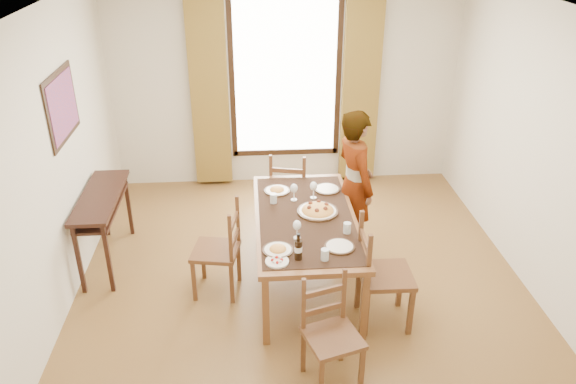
{
  "coord_description": "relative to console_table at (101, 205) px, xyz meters",
  "views": [
    {
      "loc": [
        -0.48,
        -4.61,
        3.44
      ],
      "look_at": [
        -0.14,
        0.13,
        1.0
      ],
      "focal_mm": 35.0,
      "sensor_mm": 36.0,
      "label": 1
    }
  ],
  "objects": [
    {
      "name": "ground",
      "position": [
        2.03,
        -0.6,
        -0.68
      ],
      "size": [
        5.0,
        5.0,
        0.0
      ],
      "primitive_type": "plane",
      "color": "brown",
      "rests_on": "ground"
    },
    {
      "name": "room_shell",
      "position": [
        2.03,
        -0.47,
        0.86
      ],
      "size": [
        4.6,
        5.1,
        2.74
      ],
      "color": "beige",
      "rests_on": "ground"
    },
    {
      "name": "console_table",
      "position": [
        0.0,
        0.0,
        0.0
      ],
      "size": [
        0.38,
        1.2,
        0.8
      ],
      "color": "black",
      "rests_on": "ground"
    },
    {
      "name": "dining_table",
      "position": [
        2.06,
        -0.52,
        0.01
      ],
      "size": [
        0.97,
        1.9,
        0.76
      ],
      "color": "brown",
      "rests_on": "ground"
    },
    {
      "name": "chair_west",
      "position": [
        1.22,
        -0.62,
        -0.23
      ],
      "size": [
        0.5,
        0.5,
        0.97
      ],
      "rotation": [
        0.0,
        0.0,
        -1.75
      ],
      "color": "brown",
      "rests_on": "ground"
    },
    {
      "name": "chair_north",
      "position": [
        1.99,
        0.58,
        -0.23
      ],
      "size": [
        0.52,
        0.52,
        0.98
      ],
      "rotation": [
        0.0,
        0.0,
        2.92
      ],
      "color": "brown",
      "rests_on": "ground"
    },
    {
      "name": "chair_south",
      "position": [
        2.13,
        -1.85,
        -0.26
      ],
      "size": [
        0.51,
        0.51,
        0.92
      ],
      "rotation": [
        0.0,
        0.0,
        0.31
      ],
      "color": "brown",
      "rests_on": "ground"
    },
    {
      "name": "chair_east",
      "position": [
        2.68,
        -1.18,
        -0.2
      ],
      "size": [
        0.47,
        0.47,
        1.05
      ],
      "rotation": [
        0.0,
        0.0,
        1.56
      ],
      "color": "brown",
      "rests_on": "ground"
    },
    {
      "name": "man",
      "position": [
        2.63,
        -0.0,
        0.14
      ],
      "size": [
        0.82,
        0.73,
        1.64
      ],
      "primitive_type": "imported",
      "rotation": [
        0.0,
        0.0,
        1.87
      ],
      "color": "gray",
      "rests_on": "ground"
    },
    {
      "name": "plate_sw",
      "position": [
        1.76,
        -1.11,
        0.1
      ],
      "size": [
        0.27,
        0.27,
        0.05
      ],
      "primitive_type": null,
      "color": "silver",
      "rests_on": "dining_table"
    },
    {
      "name": "plate_se",
      "position": [
        2.3,
        -1.09,
        0.1
      ],
      "size": [
        0.27,
        0.27,
        0.05
      ],
      "primitive_type": null,
      "color": "silver",
      "rests_on": "dining_table"
    },
    {
      "name": "plate_nw",
      "position": [
        1.82,
        0.03,
        0.1
      ],
      "size": [
        0.27,
        0.27,
        0.05
      ],
      "primitive_type": null,
      "color": "silver",
      "rests_on": "dining_table"
    },
    {
      "name": "plate_ne",
      "position": [
        2.34,
        0.02,
        0.1
      ],
      "size": [
        0.27,
        0.27,
        0.05
      ],
      "primitive_type": null,
      "color": "silver",
      "rests_on": "dining_table"
    },
    {
      "name": "pasta_platter",
      "position": [
        2.19,
        -0.46,
        0.12
      ],
      "size": [
        0.4,
        0.4,
        0.1
      ],
      "primitive_type": null,
      "color": "#BE5218",
      "rests_on": "dining_table"
    },
    {
      "name": "caprese_plate",
      "position": [
        1.74,
        -1.28,
        0.09
      ],
      "size": [
        0.2,
        0.2,
        0.04
      ],
      "primitive_type": null,
      "color": "silver",
      "rests_on": "dining_table"
    },
    {
      "name": "wine_glass_a",
      "position": [
        1.94,
        -0.91,
        0.16
      ],
      "size": [
        0.08,
        0.08,
        0.18
      ],
      "primitive_type": null,
      "color": "white",
      "rests_on": "dining_table"
    },
    {
      "name": "wine_glass_b",
      "position": [
        2.18,
        -0.15,
        0.16
      ],
      "size": [
        0.08,
        0.08,
        0.18
      ],
      "primitive_type": null,
      "color": "white",
      "rests_on": "dining_table"
    },
    {
      "name": "wine_glass_c",
      "position": [
        1.98,
        -0.18,
        0.16
      ],
      "size": [
        0.08,
        0.08,
        0.18
      ],
      "primitive_type": null,
      "color": "white",
      "rests_on": "dining_table"
    },
    {
      "name": "tumbler_a",
      "position": [
        2.41,
        -0.85,
        0.12
      ],
      "size": [
        0.07,
        0.07,
        0.1
      ],
      "primitive_type": "cylinder",
      "color": "silver",
      "rests_on": "dining_table"
    },
    {
      "name": "tumbler_b",
      "position": [
        1.77,
        -0.22,
        0.12
      ],
      "size": [
        0.07,
        0.07,
        0.1
      ],
      "primitive_type": "cylinder",
      "color": "silver",
      "rests_on": "dining_table"
    },
    {
      "name": "tumbler_c",
      "position": [
        2.15,
        -1.27,
        0.12
      ],
      "size": [
        0.07,
        0.07,
        0.1
      ],
      "primitive_type": "cylinder",
      "color": "silver",
      "rests_on": "dining_table"
    },
    {
      "name": "wine_bottle",
      "position": [
        1.92,
        -1.24,
        0.2
      ],
      "size": [
        0.07,
        0.07,
        0.25
      ],
      "primitive_type": null,
      "color": "black",
      "rests_on": "dining_table"
    }
  ]
}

